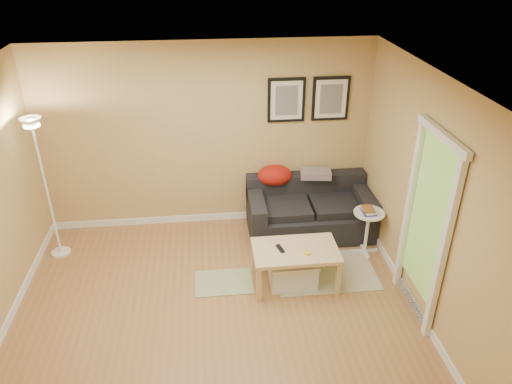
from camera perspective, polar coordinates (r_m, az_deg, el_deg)
floor at (r=5.63m, az=-4.75°, el=-13.91°), size 4.50×4.50×0.00m
ceiling at (r=4.34m, az=-6.13°, el=12.43°), size 4.50×4.50×0.00m
wall_back at (r=6.66m, az=-5.85°, el=6.33°), size 4.50×0.00×4.50m
wall_front at (r=3.30m, az=-4.29°, el=-20.46°), size 4.50×0.00×4.50m
wall_right at (r=5.36m, az=19.44°, el=-0.98°), size 0.00×4.00×4.00m
baseboard_back at (r=7.21m, az=-5.36°, el=-2.95°), size 4.50×0.02×0.10m
baseboard_left at (r=6.03m, az=-27.22°, el=-13.70°), size 0.02×4.00×0.10m
baseboard_right at (r=6.04m, az=17.44°, el=-11.39°), size 0.02×4.00×0.10m
sofa at (r=6.79m, az=6.34°, el=-1.94°), size 1.70×0.90×0.75m
red_throw at (r=6.78m, az=2.20°, el=1.98°), size 0.48×0.36×0.28m
plaid_throw at (r=6.85m, az=7.02°, el=2.16°), size 0.45×0.32×0.10m
framed_print_left at (r=6.56m, az=3.58°, el=10.71°), size 0.50×0.04×0.60m
framed_print_right at (r=6.68m, az=8.75°, el=10.79°), size 0.50×0.04×0.60m
area_rug at (r=6.23m, az=8.05°, el=-9.25°), size 1.25×0.85×0.01m
green_runner at (r=6.02m, az=-3.79°, el=-10.51°), size 0.70×0.50×0.01m
coffee_table at (r=5.87m, az=4.57°, el=-8.69°), size 1.07×0.74×0.50m
remote_control at (r=5.71m, az=2.86°, el=-6.64°), size 0.09×0.17×0.02m
tape_roll at (r=5.65m, az=6.03°, el=-7.14°), size 0.07×0.07×0.03m
storage_bin at (r=5.92m, az=4.32°, el=-9.28°), size 0.57×0.42×0.35m
side_table at (r=6.53m, az=12.86°, el=-4.62°), size 0.40×0.40×0.61m
book_stack at (r=6.34m, az=13.07°, el=-2.10°), size 0.22×0.25×0.07m
floor_lamp at (r=6.56m, az=-23.27°, el=-0.20°), size 0.25×0.25×1.90m
doorway at (r=5.36m, az=19.13°, el=-4.36°), size 0.12×1.01×2.13m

